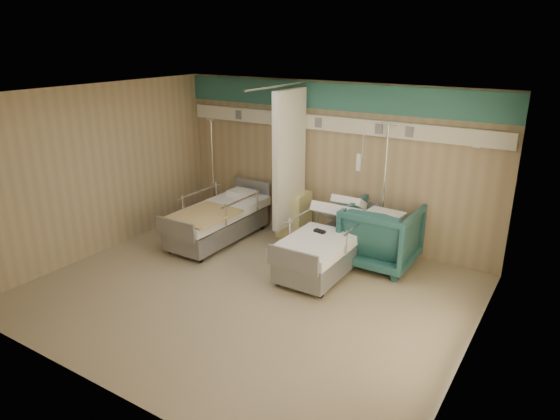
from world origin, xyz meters
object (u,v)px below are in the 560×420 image
(bed_right, at_px, (327,250))
(bedside_cabinet, at_px, (294,214))
(visitor_armchair, at_px, (381,235))
(bed_left, at_px, (218,224))
(iv_stand_left, at_px, (214,201))
(iv_stand_right, at_px, (381,229))

(bed_right, bearing_deg, bedside_cabinet, 141.95)
(visitor_armchair, bearing_deg, bed_left, 12.11)
(iv_stand_left, bearing_deg, bed_left, -47.46)
(bedside_cabinet, xyz_separation_m, visitor_armchair, (1.80, -0.30, 0.08))
(iv_stand_right, bearing_deg, bed_right, -117.13)
(bedside_cabinet, distance_m, visitor_armchair, 1.83)
(bed_left, distance_m, visitor_armchair, 2.92)
(bed_left, distance_m, iv_stand_right, 2.87)
(bed_right, distance_m, iv_stand_left, 3.01)
(bed_right, bearing_deg, bed_left, 180.00)
(iv_stand_right, bearing_deg, bed_left, -160.13)
(bedside_cabinet, bearing_deg, iv_stand_right, 2.63)
(bed_right, height_order, iv_stand_right, iv_stand_right)
(iv_stand_right, xyz_separation_m, iv_stand_left, (-3.40, -0.21, -0.04))
(bedside_cabinet, xyz_separation_m, iv_stand_right, (1.65, 0.08, 0.03))
(bed_left, bearing_deg, bed_right, 0.00)
(bed_right, relative_size, visitor_armchair, 1.95)
(bed_right, xyz_separation_m, iv_stand_right, (0.50, 0.98, 0.14))
(visitor_armchair, xyz_separation_m, iv_stand_right, (-0.15, 0.38, -0.05))
(bed_right, height_order, bedside_cabinet, bedside_cabinet)
(bed_right, bearing_deg, iv_stand_right, 62.87)
(bed_left, distance_m, iv_stand_left, 1.05)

